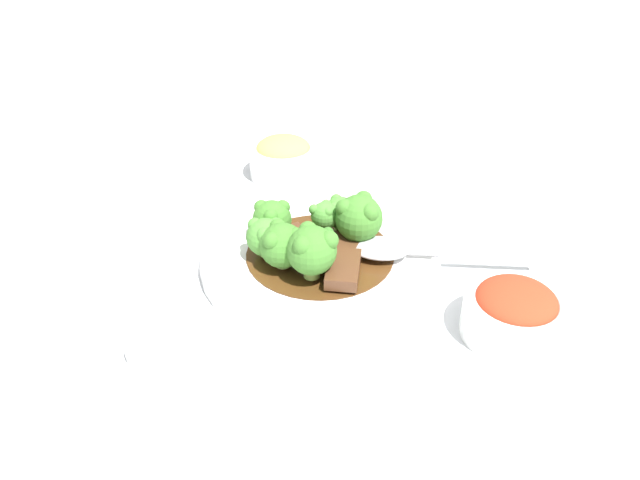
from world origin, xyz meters
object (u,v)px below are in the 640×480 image
(beef_strip_0, at_px, (343,269))
(broccoli_floret_3, at_px, (282,244))
(broccoli_floret_1, at_px, (272,219))
(broccoli_floret_4, at_px, (319,242))
(sauce_dish, at_px, (163,344))
(main_plate, at_px, (320,257))
(serving_spoon, at_px, (394,249))
(broccoli_floret_5, at_px, (359,217))
(side_bowl_kimchi, at_px, (514,312))
(beef_strip_2, at_px, (301,240))
(side_bowl_appetizer, at_px, (284,157))
(beef_strip_1, at_px, (342,249))
(broccoli_floret_0, at_px, (313,249))
(broccoli_floret_7, at_px, (265,236))
(broccoli_floret_2, at_px, (323,215))
(broccoli_floret_6, at_px, (340,212))

(beef_strip_0, height_order, broccoli_floret_3, broccoli_floret_3)
(beef_strip_0, height_order, broccoli_floret_1, broccoli_floret_1)
(broccoli_floret_4, xyz_separation_m, sauce_dish, (-0.13, -0.15, -0.04))
(main_plate, height_order, serving_spoon, serving_spoon)
(broccoli_floret_1, relative_size, broccoli_floret_5, 0.85)
(broccoli_floret_1, distance_m, side_bowl_kimchi, 0.29)
(broccoli_floret_4, height_order, serving_spoon, broccoli_floret_4)
(side_bowl_kimchi, bearing_deg, broccoli_floret_4, 162.85)
(broccoli_floret_5, relative_size, sauce_dish, 0.81)
(broccoli_floret_1, xyz_separation_m, sauce_dish, (-0.07, -0.18, -0.04))
(beef_strip_2, relative_size, side_bowl_appetizer, 0.64)
(beef_strip_0, bearing_deg, serving_spoon, 43.89)
(beef_strip_1, bearing_deg, broccoli_floret_4, -141.51)
(broccoli_floret_0, height_order, serving_spoon, broccoli_floret_0)
(side_bowl_appetizer, bearing_deg, broccoli_floret_3, -77.13)
(beef_strip_0, height_order, side_bowl_kimchi, side_bowl_kimchi)
(side_bowl_appetizer, xyz_separation_m, sauce_dish, (-0.03, -0.38, -0.02))
(beef_strip_0, xyz_separation_m, broccoli_floret_3, (-0.07, 0.00, 0.02))
(broccoli_floret_3, height_order, broccoli_floret_7, broccoli_floret_3)
(broccoli_floret_4, relative_size, broccoli_floret_5, 0.71)
(beef_strip_1, xyz_separation_m, broccoli_floret_1, (-0.09, 0.01, 0.02))
(broccoli_floret_2, bearing_deg, broccoli_floret_0, -86.96)
(broccoli_floret_4, xyz_separation_m, broccoli_floret_5, (0.04, 0.05, 0.01))
(broccoli_floret_0, relative_size, side_bowl_kimchi, 0.60)
(sauce_dish, bearing_deg, beef_strip_0, 38.95)
(broccoli_floret_4, bearing_deg, broccoli_floret_7, 179.38)
(beef_strip_0, bearing_deg, broccoli_floret_0, -162.93)
(beef_strip_1, bearing_deg, broccoli_floret_7, -168.11)
(beef_strip_1, xyz_separation_m, broccoli_floret_0, (-0.02, -0.05, 0.03))
(beef_strip_2, relative_size, sauce_dish, 0.86)
(broccoli_floret_4, bearing_deg, broccoli_floret_6, 79.88)
(broccoli_floret_6, bearing_deg, beef_strip_1, -78.22)
(broccoli_floret_2, distance_m, broccoli_floret_3, 0.07)
(beef_strip_1, bearing_deg, broccoli_floret_6, 101.78)
(broccoli_floret_6, bearing_deg, sauce_dish, -122.78)
(broccoli_floret_2, height_order, broccoli_floret_3, broccoli_floret_3)
(broccoli_floret_6, bearing_deg, broccoli_floret_7, -136.80)
(beef_strip_0, height_order, broccoli_floret_6, broccoli_floret_6)
(main_plate, height_order, beef_strip_1, beef_strip_1)
(broccoli_floret_7, relative_size, side_bowl_appetizer, 0.47)
(broccoli_floret_3, bearing_deg, broccoli_floret_4, 22.04)
(broccoli_floret_5, relative_size, serving_spoon, 0.27)
(broccoli_floret_2, distance_m, side_bowl_kimchi, 0.24)
(beef_strip_2, height_order, broccoli_floret_2, broccoli_floret_2)
(broccoli_floret_5, relative_size, side_bowl_kimchi, 0.58)
(serving_spoon, height_order, side_bowl_kimchi, side_bowl_kimchi)
(beef_strip_1, bearing_deg, side_bowl_appetizer, 119.00)
(beef_strip_0, relative_size, side_bowl_kimchi, 0.64)
(serving_spoon, distance_m, sauce_dish, 0.28)
(sauce_dish, bearing_deg, broccoli_floret_6, 57.22)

